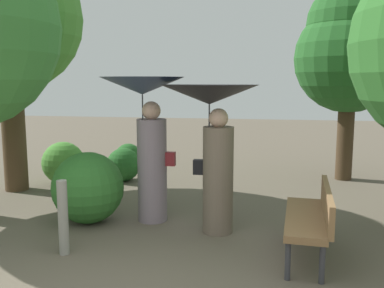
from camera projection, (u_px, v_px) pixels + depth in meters
person_left at (147, 123)px, 6.14m from camera, size 1.21×1.21×2.11m
person_right at (213, 126)px, 5.64m from camera, size 1.31×1.31×2.00m
park_bench at (313, 215)px, 4.93m from camera, size 0.59×1.53×0.83m
tree_near_right at (350, 48)px, 8.58m from camera, size 2.20×2.20×4.05m
tree_mid_left at (6, 2)px, 7.60m from camera, size 2.69×2.69×5.12m
bush_path_left at (128, 157)px, 9.86m from camera, size 0.62×0.62×0.62m
bush_path_right at (88, 188)px, 6.16m from camera, size 1.04×1.04×1.04m
bush_behind_bench at (124, 165)px, 8.76m from camera, size 0.69×0.69×0.69m
bush_far_side at (63, 163)px, 8.56m from camera, size 0.84×0.84×0.84m
path_marker_post at (63, 218)px, 5.02m from camera, size 0.12×0.12×0.90m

